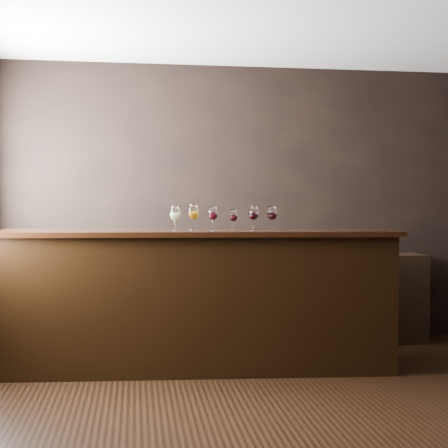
{
  "coord_description": "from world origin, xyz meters",
  "views": [
    {
      "loc": [
        -1.03,
        -4.01,
        1.42
      ],
      "look_at": [
        -0.28,
        1.28,
        1.24
      ],
      "focal_mm": 50.0,
      "sensor_mm": 36.0,
      "label": 1
    }
  ],
  "objects": [
    {
      "name": "room_shell",
      "position": [
        -0.23,
        0.11,
        1.81
      ],
      "size": [
        5.02,
        4.52,
        2.81
      ],
      "color": "black",
      "rests_on": "ground"
    },
    {
      "name": "back_bar_shelf",
      "position": [
        0.64,
        2.03,
        0.45
      ],
      "size": [
        2.48,
        0.4,
        0.89
      ],
      "primitive_type": "cube",
      "color": "black",
      "rests_on": "ground"
    },
    {
      "name": "glass_red_c",
      "position": [
        -0.03,
        1.24,
        1.33
      ],
      "size": [
        0.09,
        0.09,
        0.21
      ],
      "color": "white",
      "rests_on": "bar_top"
    },
    {
      "name": "glass_red_d",
      "position": [
        0.13,
        1.24,
        1.33
      ],
      "size": [
        0.09,
        0.09,
        0.21
      ],
      "color": "white",
      "rests_on": "bar_top"
    },
    {
      "name": "glass_red_a",
      "position": [
        -0.38,
        1.27,
        1.33
      ],
      "size": [
        0.09,
        0.09,
        0.21
      ],
      "color": "white",
      "rests_on": "bar_top"
    },
    {
      "name": "bar_top",
      "position": [
        -0.51,
        1.28,
        1.17
      ],
      "size": [
        3.43,
        1.06,
        0.04
      ],
      "primitive_type": "cube",
      "rotation": [
        0.0,
        0.0,
        -0.08
      ],
      "color": "black",
      "rests_on": "bar_counter"
    },
    {
      "name": "glass_amber",
      "position": [
        -0.54,
        1.31,
        1.33
      ],
      "size": [
        0.09,
        0.09,
        0.22
      ],
      "color": "white",
      "rests_on": "bar_top"
    },
    {
      "name": "ground",
      "position": [
        0.0,
        0.0,
        0.0
      ],
      "size": [
        5.0,
        5.0,
        0.0
      ],
      "primitive_type": "plane",
      "color": "black",
      "rests_on": "ground"
    },
    {
      "name": "glass_white",
      "position": [
        -0.7,
        1.26,
        1.33
      ],
      "size": [
        0.09,
        0.09,
        0.21
      ],
      "color": "white",
      "rests_on": "bar_top"
    },
    {
      "name": "glass_red_b",
      "position": [
        -0.2,
        1.28,
        1.31
      ],
      "size": [
        0.08,
        0.08,
        0.18
      ],
      "color": "white",
      "rests_on": "bar_top"
    },
    {
      "name": "bar_counter",
      "position": [
        -0.51,
        1.28,
        0.57
      ],
      "size": [
        3.32,
        0.98,
        1.14
      ],
      "primitive_type": "cube",
      "rotation": [
        0.0,
        0.0,
        -0.08
      ],
      "color": "black",
      "rests_on": "ground"
    }
  ]
}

